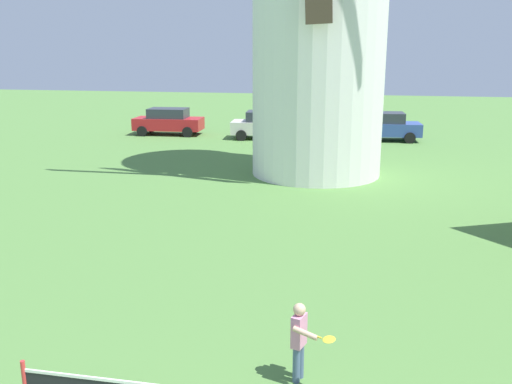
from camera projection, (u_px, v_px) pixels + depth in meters
name	position (u px, v px, depth m)	size (l,w,h in m)	color
player_far	(300.00, 338.00, 8.49)	(0.71, 0.68, 1.28)	slate
parked_car_red	(168.00, 121.00, 33.19)	(4.08, 2.07, 1.56)	red
parked_car_cream	(266.00, 125.00, 31.64)	(4.04, 2.15, 1.56)	silver
parked_car_blue	(382.00, 126.00, 31.06)	(4.33, 2.16, 1.56)	#334C99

